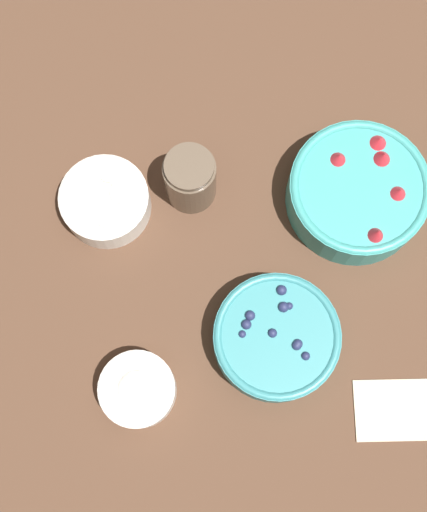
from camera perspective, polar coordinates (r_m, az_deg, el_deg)
name	(u,v)px	position (r m, az deg, el deg)	size (l,w,h in m)	color
ground_plane	(204,266)	(1.11, -0.80, -0.77)	(4.00, 4.00, 0.00)	#4C3323
bowl_strawberries	(358,192)	(1.12, 11.48, 5.07)	(0.22, 0.22, 0.09)	teal
bowl_blueberries	(276,338)	(1.06, 5.04, -6.52)	(0.19, 0.19, 0.07)	teal
bowl_bananas	(105,201)	(1.12, -8.65, 4.37)	(0.14, 0.14, 0.06)	silver
bowl_cream	(137,389)	(1.06, -6.10, -10.57)	(0.11, 0.11, 0.06)	white
jar_chocolate	(190,179)	(1.10, -1.88, 6.14)	(0.08, 0.08, 0.11)	brown
napkin	(398,410)	(1.12, 14.57, -11.84)	(0.13, 0.09, 0.01)	beige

